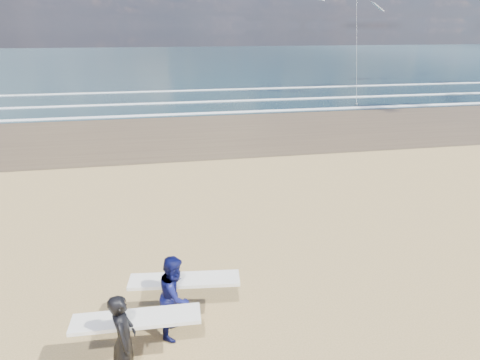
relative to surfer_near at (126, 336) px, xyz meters
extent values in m
cube|color=#4D3D29|center=(20.37, 18.23, -0.85)|extent=(220.00, 12.00, 0.01)
cube|color=#172C33|center=(20.37, 72.23, -0.85)|extent=(220.00, 100.00, 0.02)
cube|color=white|center=(20.37, 23.03, -0.81)|extent=(220.00, 0.50, 0.05)
cube|color=white|center=(20.37, 27.73, -0.81)|extent=(220.00, 0.50, 0.05)
cube|color=white|center=(20.37, 34.23, -0.81)|extent=(220.00, 0.50, 0.05)
imported|color=black|center=(-0.03, -0.06, -0.02)|extent=(0.41, 0.62, 1.68)
cube|color=white|center=(0.17, 0.29, 0.09)|extent=(2.22, 0.61, 0.07)
imported|color=#0C1048|center=(0.87, 1.03, -0.03)|extent=(0.89, 0.99, 1.67)
cube|color=white|center=(1.07, 1.38, 0.07)|extent=(2.25, 0.78, 0.07)
cube|color=slate|center=(15.86, 24.48, -0.81)|extent=(0.12, 0.12, 0.10)
camera|label=1|loc=(0.75, -6.05, 4.86)|focal=32.00mm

